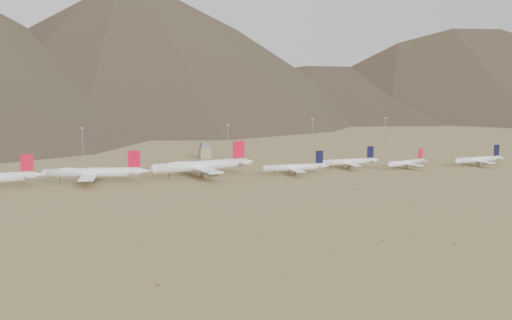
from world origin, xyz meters
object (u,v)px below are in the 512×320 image
object	(u,v)px
widebody_east	(200,166)
narrowbody_a	(296,167)
control_tower	(205,151)
narrowbody_b	(349,162)
widebody_centre	(93,172)

from	to	relation	value
widebody_east	narrowbody_a	world-z (taller)	widebody_east
control_tower	widebody_east	bearing A→B (deg)	-106.65
narrowbody_b	control_tower	bearing A→B (deg)	134.14
widebody_centre	narrowbody_b	world-z (taller)	widebody_centre
narrowbody_a	narrowbody_b	distance (m)	45.92
narrowbody_a	control_tower	distance (m)	99.54
widebody_centre	narrowbody_b	bearing A→B (deg)	13.10
widebody_centre	widebody_east	distance (m)	66.38
widebody_east	control_tower	world-z (taller)	widebody_east
widebody_centre	narrowbody_b	size ratio (longest dim) A/B	1.43
widebody_centre	widebody_east	world-z (taller)	widebody_east
widebody_centre	control_tower	bearing A→B (deg)	54.69
widebody_east	narrowbody_b	world-z (taller)	widebody_east
widebody_east	control_tower	bearing A→B (deg)	63.73
widebody_east	control_tower	xyz separation A→B (m)	(24.63, 82.34, -2.00)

